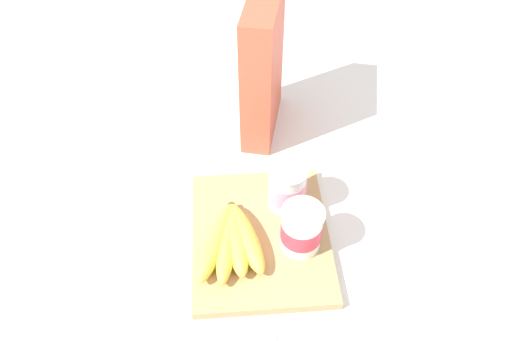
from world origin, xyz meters
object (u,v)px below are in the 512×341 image
(cutting_board, at_px, (261,237))
(banana_bunch, at_px, (232,240))
(yogurt_cup_back, at_px, (301,229))
(yogurt_cup_front, at_px, (287,187))
(cereal_box, at_px, (262,68))

(cutting_board, height_order, banana_bunch, banana_bunch)
(yogurt_cup_back, relative_size, banana_bunch, 0.52)
(cutting_board, height_order, yogurt_cup_back, yogurt_cup_back)
(yogurt_cup_front, bearing_deg, banana_bunch, -50.02)
(cereal_box, height_order, yogurt_cup_front, cereal_box)
(cutting_board, relative_size, cereal_box, 0.97)
(cereal_box, xyz_separation_m, yogurt_cup_back, (0.33, 0.04, -0.09))
(yogurt_cup_front, bearing_deg, yogurt_cup_back, 8.39)
(cutting_board, bearing_deg, yogurt_cup_front, 141.21)
(cutting_board, relative_size, yogurt_cup_front, 3.15)
(yogurt_cup_front, relative_size, yogurt_cup_back, 1.04)
(cutting_board, bearing_deg, cereal_box, 174.79)
(yogurt_cup_back, height_order, banana_bunch, yogurt_cup_back)
(yogurt_cup_back, bearing_deg, banana_bunch, -92.10)
(banana_bunch, bearing_deg, cereal_box, 166.39)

